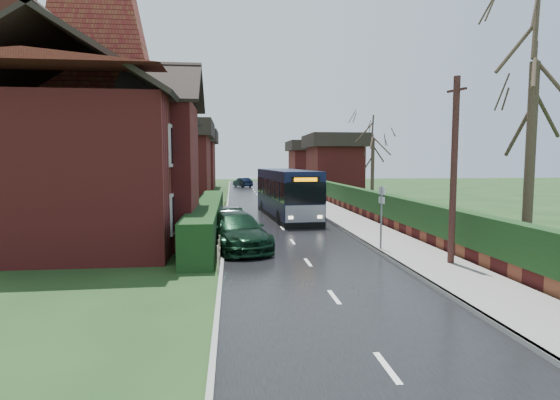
{
  "coord_description": "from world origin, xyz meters",
  "views": [
    {
      "loc": [
        -2.68,
        -17.1,
        3.64
      ],
      "look_at": [
        -0.43,
        3.19,
        1.8
      ],
      "focal_mm": 28.0,
      "sensor_mm": 36.0,
      "label": 1
    }
  ],
  "objects": [
    {
      "name": "car_silver",
      "position": [
        -2.8,
        4.88,
        0.7
      ],
      "size": [
        1.65,
        4.09,
        1.39
      ],
      "primitive_type": "imported",
      "rotation": [
        0.0,
        0.0,
        -0.0
      ],
      "color": "#B8BABD",
      "rests_on": "ground"
    },
    {
      "name": "car_green",
      "position": [
        -2.51,
        0.88,
        0.74
      ],
      "size": [
        3.16,
        5.42,
        1.48
      ],
      "primitive_type": "imported",
      "rotation": [
        0.0,
        0.0,
        0.23
      ],
      "color": "black",
      "rests_on": "ground"
    },
    {
      "name": "bus",
      "position": [
        0.8,
        10.66,
        1.52
      ],
      "size": [
        3.1,
        10.22,
        3.06
      ],
      "rotation": [
        0.0,
        0.0,
        0.08
      ],
      "color": "black",
      "rests_on": "ground"
    },
    {
      "name": "front_hedge",
      "position": [
        -3.9,
        5.0,
        0.8
      ],
      "size": [
        1.2,
        16.0,
        1.6
      ],
      "primitive_type": "cube",
      "color": "black",
      "rests_on": "ground"
    },
    {
      "name": "kerb_left",
      "position": [
        -3.05,
        10.0,
        0.05
      ],
      "size": [
        0.12,
        100.0,
        0.1
      ],
      "primitive_type": "cube",
      "color": "gray",
      "rests_on": "ground"
    },
    {
      "name": "kerb_right",
      "position": [
        3.05,
        10.0,
        0.07
      ],
      "size": [
        0.12,
        100.0,
        0.14
      ],
      "primitive_type": "cube",
      "color": "gray",
      "rests_on": "ground"
    },
    {
      "name": "brick_house",
      "position": [
        -8.73,
        4.78,
        4.38
      ],
      "size": [
        9.3,
        14.6,
        10.3
      ],
      "color": "maroon",
      "rests_on": "ground"
    },
    {
      "name": "right_wall_hedge",
      "position": [
        5.8,
        10.0,
        1.02
      ],
      "size": [
        0.6,
        50.0,
        1.8
      ],
      "color": "maroon",
      "rests_on": "ground"
    },
    {
      "name": "picket_fence",
      "position": [
        -3.15,
        5.0,
        0.45
      ],
      "size": [
        0.1,
        16.0,
        0.9
      ],
      "primitive_type": null,
      "color": "#9C8E69",
      "rests_on": "ground"
    },
    {
      "name": "bus_stop_sign",
      "position": [
        3.2,
        -0.51,
        1.75
      ],
      "size": [
        0.14,
        0.4,
        2.66
      ],
      "rotation": [
        0.0,
        0.0,
        0.22
      ],
      "color": "slate",
      "rests_on": "ground"
    },
    {
      "name": "car_distant",
      "position": [
        -1.19,
        43.62,
        0.64
      ],
      "size": [
        2.78,
        4.1,
        1.28
      ],
      "primitive_type": "imported",
      "rotation": [
        0.0,
        0.0,
        3.55
      ],
      "color": "black",
      "rests_on": "ground"
    },
    {
      "name": "ground",
      "position": [
        0.0,
        0.0,
        0.0
      ],
      "size": [
        140.0,
        140.0,
        0.0
      ],
      "primitive_type": "plane",
      "color": "#2D4E21",
      "rests_on": "ground"
    },
    {
      "name": "telegraph_pole",
      "position": [
        4.8,
        -3.06,
        3.26
      ],
      "size": [
        0.3,
        0.82,
        6.45
      ],
      "rotation": [
        0.0,
        0.0,
        0.28
      ],
      "color": "black",
      "rests_on": "ground"
    },
    {
      "name": "tree_house_side",
      "position": [
        -13.6,
        11.99,
        7.78
      ],
      "size": [
        4.58,
        4.58,
        10.41
      ],
      "color": "#35271F",
      "rests_on": "ground"
    },
    {
      "name": "pavement",
      "position": [
        4.25,
        10.0,
        0.07
      ],
      "size": [
        2.5,
        100.0,
        0.14
      ],
      "primitive_type": "cube",
      "color": "slate",
      "rests_on": "ground"
    },
    {
      "name": "tree_right_far",
      "position": [
        9.0,
        18.26,
        5.83
      ],
      "size": [
        4.04,
        4.04,
        7.81
      ],
      "color": "#372820",
      "rests_on": "ground"
    },
    {
      "name": "tree_right_near",
      "position": [
        7.62,
        -2.96,
        7.47
      ],
      "size": [
        4.63,
        4.63,
        10.0
      ],
      "color": "#392C21",
      "rests_on": "ground"
    },
    {
      "name": "road",
      "position": [
        0.0,
        10.0,
        0.01
      ],
      "size": [
        6.0,
        100.0,
        0.02
      ],
      "primitive_type": "cube",
      "color": "black",
      "rests_on": "ground"
    }
  ]
}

